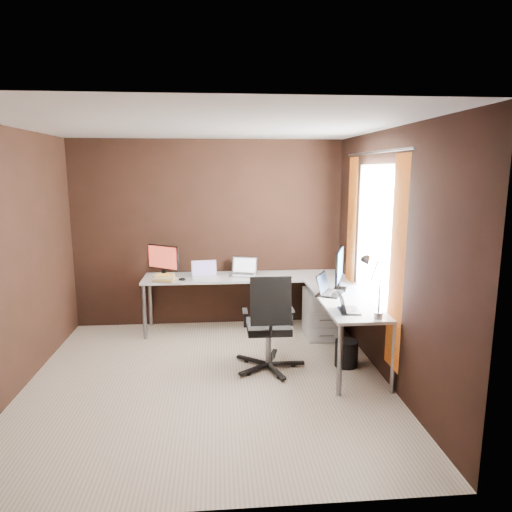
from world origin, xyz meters
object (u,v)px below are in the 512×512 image
Objects in this scene: laptop_black_big at (327,290)px; wastebasket at (346,353)px; laptop_white at (205,274)px; drawer_pedestal at (322,313)px; desk_lamp at (371,279)px; office_chair at (269,342)px; monitor_right at (339,267)px; laptop_silver at (244,271)px; monitor_left at (163,259)px; book_stack at (165,278)px; laptop_black_small at (346,307)px.

laptop_black_big is 0.72m from wastebasket.
laptop_white is at bearing 86.23° from laptop_black_big.
desk_lamp is at bearing -85.34° from drawer_pedestal.
desk_lamp is 0.56× the size of office_chair.
laptop_silver is at bearing 72.63° from monitor_right.
drawer_pedestal is 2.15m from monitor_left.
office_chair is 0.87m from wastebasket.
book_stack is 2.65m from desk_lamp.
wastebasket is (0.16, -0.31, -0.64)m from laptop_black_big.
monitor_right is at bearing 87.33° from wastebasket.
laptop_silver is at bearing 33.85° from laptop_black_small.
monitor_left is at bearing -161.07° from laptop_silver.
drawer_pedestal is 1.64m from desk_lamp.
laptop_black_big is 0.72× the size of desk_lamp.
laptop_black_small reaches higher than drawer_pedestal.
monitor_left is 2.24m from monitor_right.
monitor_right is at bearing -78.71° from drawer_pedestal.
laptop_white is 0.88× the size of laptop_silver.
monitor_right is 0.53× the size of office_chair.
laptop_white is at bearing 86.59° from monitor_right.
monitor_left is at bearing 99.36° from book_stack.
monitor_left is (-2.02, 0.35, 0.67)m from drawer_pedestal.
drawer_pedestal is at bearing -6.66° from laptop_silver.
wastebasket is at bearing 100.18° from desk_lamp.
laptop_white is 1.20× the size of laptop_black_small.
desk_lamp is (0.17, -0.17, 0.33)m from laptop_black_small.
desk_lamp is (2.10, -1.58, 0.33)m from book_stack.
drawer_pedestal is 0.57× the size of office_chair.
book_stack is (0.03, -0.20, -0.20)m from monitor_left.
book_stack reaches higher than wastebasket.
monitor_right is 0.87m from laptop_black_small.
laptop_white is 0.53m from laptop_silver.
monitor_left is 1.07× the size of laptop_silver.
laptop_black_small is 0.72m from wastebasket.
monitor_left is 1.46× the size of laptop_black_small.
laptop_silver is (1.04, 0.05, -0.19)m from monitor_left.
monitor_left reaches higher than office_chair.
laptop_silver is at bearing 124.97° from desk_lamp.
desk_lamp reaches higher than book_stack.
laptop_silver is (-0.97, 0.41, 0.48)m from drawer_pedestal.
laptop_black_small is at bearing -147.94° from laptop_black_big.
desk_lamp is 1.30m from office_chair.
laptop_black_big is (1.92, -0.96, -0.19)m from monitor_left.
office_chair is at bearing 70.84° from laptop_black_small.
laptop_black_small is (-0.06, -1.26, 0.47)m from drawer_pedestal.
drawer_pedestal is 1.22m from office_chair.
laptop_silver is 1.90m from laptop_black_small.
drawer_pedestal is 1.73× the size of laptop_white.
office_chair is (-0.87, -0.50, -0.69)m from monitor_right.
laptop_white is (0.53, -0.07, -0.19)m from monitor_left.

